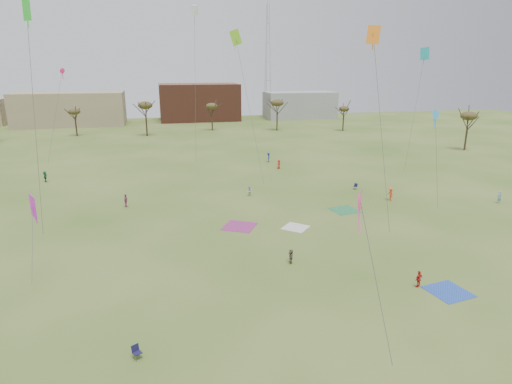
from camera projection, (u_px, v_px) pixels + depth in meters
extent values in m
plane|color=#3A5A1C|center=(290.00, 302.00, 33.55)|extent=(260.00, 260.00, 0.00)
imported|color=red|center=(419.00, 279.00, 35.61)|extent=(0.92, 0.65, 1.46)
imported|color=brown|center=(291.00, 256.00, 40.00)|extent=(0.65, 1.30, 1.35)
imported|color=#E9552B|center=(390.00, 194.00, 58.70)|extent=(0.72, 1.22, 1.85)
imported|color=#6C99B5|center=(499.00, 197.00, 57.50)|extent=(0.61, 0.41, 1.64)
imported|color=#AF4881|center=(126.00, 201.00, 55.89)|extent=(0.65, 1.08, 1.72)
imported|color=#BABABA|center=(250.00, 191.00, 60.65)|extent=(0.88, 0.88, 1.43)
imported|color=#23693A|center=(45.00, 176.00, 68.16)|extent=(0.68, 1.62, 1.70)
imported|color=#B52D1F|center=(279.00, 164.00, 76.95)|extent=(0.89, 0.94, 1.62)
imported|color=navy|center=(268.00, 157.00, 82.32)|extent=(0.96, 1.29, 1.77)
cube|color=#294DB3|center=(448.00, 292.00, 35.03)|extent=(3.53, 3.53, 0.03)
cube|color=silver|center=(296.00, 228.00, 48.96)|extent=(3.69, 3.69, 0.03)
cube|color=#912C71|center=(239.00, 226.00, 49.30)|extent=(4.69, 4.69, 0.03)
cube|color=#2D7B48|center=(344.00, 210.00, 54.84)|extent=(3.65, 3.65, 0.03)
cube|color=#17153A|center=(137.00, 353.00, 26.93)|extent=(0.68, 0.68, 0.04)
cube|color=#17153A|center=(135.00, 348.00, 27.03)|extent=(0.50, 0.36, 0.44)
cube|color=#131435|center=(355.00, 187.00, 64.04)|extent=(0.71, 0.71, 0.04)
cube|color=#131435|center=(356.00, 185.00, 64.16)|extent=(0.43, 0.46, 0.44)
cube|color=teal|center=(425.00, 54.00, 68.00)|extent=(0.97, 0.97, 1.91)
cube|color=teal|center=(424.00, 58.00, 68.18)|extent=(0.08, 0.08, 1.72)
cylinder|color=#4C4C51|center=(414.00, 114.00, 69.61)|extent=(2.59, 1.64, 18.66)
cube|color=white|center=(194.00, 10.00, 72.80)|extent=(0.90, 0.90, 1.54)
cube|color=white|center=(195.00, 16.00, 73.05)|extent=(0.08, 0.08, 2.31)
cylinder|color=#4C4C51|center=(195.00, 89.00, 75.45)|extent=(0.97, 1.96, 25.87)
cube|color=orange|center=(373.00, 35.00, 42.01)|extent=(0.89, 0.89, 1.76)
cube|color=orange|center=(373.00, 41.00, 42.19)|extent=(0.08, 0.08, 1.58)
cylinder|color=#4C4C51|center=(382.00, 137.00, 43.63)|extent=(2.03, 2.98, 19.71)
cone|color=#B81341|center=(62.00, 71.00, 76.00)|extent=(0.97, 0.07, 0.97)
cube|color=#B81341|center=(63.00, 74.00, 76.18)|extent=(0.08, 0.08, 1.59)
cylinder|color=#4C4C51|center=(55.00, 118.00, 76.06)|extent=(3.57, 3.92, 15.97)
cube|color=#C522C3|center=(33.00, 206.00, 37.21)|extent=(1.03, 1.03, 2.03)
cube|color=#C522C3|center=(34.00, 214.00, 37.41)|extent=(0.08, 0.08, 1.82)
cylinder|color=#4C4C51|center=(32.00, 244.00, 35.77)|extent=(0.41, 4.73, 5.12)
cone|color=#2996E9|center=(435.00, 115.00, 50.38)|extent=(1.07, 0.08, 1.07)
cube|color=#2996E9|center=(435.00, 120.00, 50.57)|extent=(0.08, 0.08, 1.75)
cylinder|color=#4C4C51|center=(437.00, 162.00, 51.69)|extent=(1.27, 0.93, 11.31)
cube|color=#84D323|center=(236.00, 38.00, 62.08)|extent=(1.08, 1.08, 2.11)
cube|color=#84D323|center=(236.00, 43.00, 62.29)|extent=(0.08, 0.08, 1.90)
cylinder|color=#4C4C51|center=(250.00, 112.00, 62.71)|extent=(2.99, 5.59, 20.73)
cone|color=#FF509D|center=(360.00, 199.00, 24.66)|extent=(1.38, 0.10, 1.38)
cube|color=#FF509D|center=(359.00, 214.00, 24.91)|extent=(0.08, 0.08, 2.26)
cylinder|color=#4C4C51|center=(376.00, 283.00, 24.87)|extent=(1.47, 2.76, 9.44)
cube|color=green|center=(26.00, 8.00, 37.67)|extent=(1.03, 1.03, 2.02)
cube|color=green|center=(28.00, 17.00, 37.87)|extent=(0.08, 0.08, 1.82)
cylinder|color=#4C4C51|center=(35.00, 131.00, 41.18)|extent=(1.78, 1.44, 21.62)
cylinder|color=#3A2B1E|center=(76.00, 128.00, 112.57)|extent=(0.40, 0.40, 4.32)
ellipsoid|color=#473D1E|center=(74.00, 112.00, 111.40)|extent=(3.02, 3.02, 1.58)
cylinder|color=#3A2B1E|center=(147.00, 126.00, 112.53)|extent=(0.40, 0.40, 5.40)
ellipsoid|color=#473D1E|center=(145.00, 105.00, 111.07)|extent=(3.78, 3.78, 1.98)
cylinder|color=#3A2B1E|center=(212.00, 122.00, 122.10)|extent=(0.40, 0.40, 4.68)
ellipsoid|color=#473D1E|center=(212.00, 106.00, 120.83)|extent=(3.28, 3.28, 1.72)
cylinder|color=#3A2B1E|center=(277.00, 121.00, 122.13)|extent=(0.40, 0.40, 5.28)
ellipsoid|color=#473D1E|center=(277.00, 103.00, 120.70)|extent=(3.70, 3.70, 1.94)
cylinder|color=#3A2B1E|center=(343.00, 123.00, 121.46)|extent=(0.40, 0.40, 4.20)
ellipsoid|color=#473D1E|center=(344.00, 109.00, 120.32)|extent=(2.94, 2.94, 1.54)
cylinder|color=#3A2B1E|center=(466.00, 139.00, 93.48)|extent=(0.40, 0.40, 5.04)
ellipsoid|color=#473D1E|center=(469.00, 116.00, 92.11)|extent=(3.53, 3.53, 1.85)
cube|color=#937F60|center=(70.00, 109.00, 132.21)|extent=(32.00, 14.00, 10.00)
cube|color=brown|center=(199.00, 102.00, 145.18)|extent=(26.00, 16.00, 12.00)
cube|color=gray|center=(300.00, 105.00, 151.23)|extent=(24.00, 12.00, 9.00)
cylinder|color=#9EA3A8|center=(270.00, 62.00, 151.75)|extent=(0.16, 0.16, 38.00)
cylinder|color=#9EA3A8|center=(266.00, 62.00, 152.19)|extent=(0.16, 0.16, 38.00)
cylinder|color=#9EA3A8|center=(267.00, 62.00, 150.73)|extent=(0.16, 0.16, 38.00)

